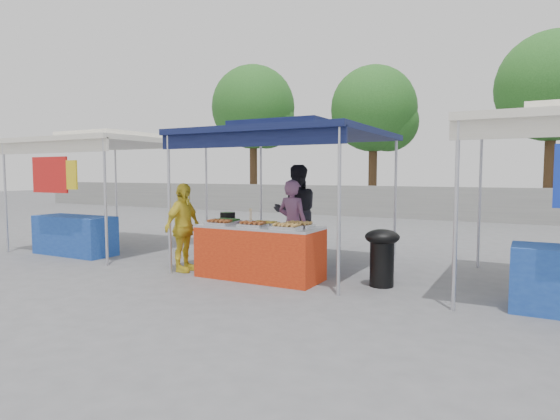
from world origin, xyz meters
The scene contains 23 objects.
ground_plane centered at (0.00, 0.00, 0.00)m, with size 80.00×80.00×0.00m, color #605F62.
back_wall centered at (0.00, 11.00, 0.60)m, with size 40.00×0.25×1.20m, color gray.
main_canopy centered at (0.00, 0.97, 2.37)m, with size 3.20×3.20×2.57m.
neighbor_stall_left centered at (-4.50, 0.57, 1.60)m, with size 3.20×3.20×2.57m.
tree_0 centered at (-7.94, 13.03, 4.68)m, with size 3.98×3.98×6.84m.
tree_1 centered at (-2.02, 13.08, 4.24)m, with size 3.65×3.61×6.20m.
tree_2 centered at (4.51, 13.37, 4.65)m, with size 3.96×3.96×6.80m.
vendor_table centered at (0.00, -0.10, 0.43)m, with size 2.00×0.80×0.85m.
food_tray_fl centered at (-0.60, -0.34, 0.88)m, with size 0.42×0.30×0.07m.
food_tray_fm centered at (0.02, -0.33, 0.88)m, with size 0.42×0.30×0.07m.
food_tray_fr centered at (0.60, -0.33, 0.88)m, with size 0.42×0.30×0.07m.
food_tray_bl centered at (-0.66, -0.04, 0.88)m, with size 0.42×0.30×0.07m.
food_tray_bm centered at (0.05, -0.01, 0.88)m, with size 0.42×0.30×0.07m.
food_tray_br centered at (0.66, 0.00, 0.88)m, with size 0.42×0.30×0.07m.
cooking_pot centered at (-0.84, 0.24, 0.93)m, with size 0.26×0.26×0.15m, color black.
skewer_cup centered at (-0.05, -0.28, 0.90)m, with size 0.08×0.08×0.10m, color silver.
wok_burner centered at (1.88, 0.30, 0.51)m, with size 0.51×0.51×0.86m.
crate_left centered at (-0.49, 0.65, 0.16)m, with size 0.54×0.38×0.33m, color #1533AD.
crate_right centered at (0.42, 0.60, 0.14)m, with size 0.47×0.33×0.28m, color #1533AD.
crate_stacked centered at (0.42, 0.60, 0.41)m, with size 0.45×0.32×0.27m, color #1533AD.
vendor_woman centered at (0.11, 0.86, 0.78)m, with size 0.57×0.38×1.57m, color #925D84.
helper_man centered at (-0.28, 1.80, 0.92)m, with size 0.90×0.70×1.85m, color black.
customer_person centered at (-1.43, -0.25, 0.76)m, with size 0.89×0.37×1.51m, color yellow.
Camera 1 is at (3.78, -6.46, 1.68)m, focal length 30.00 mm.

